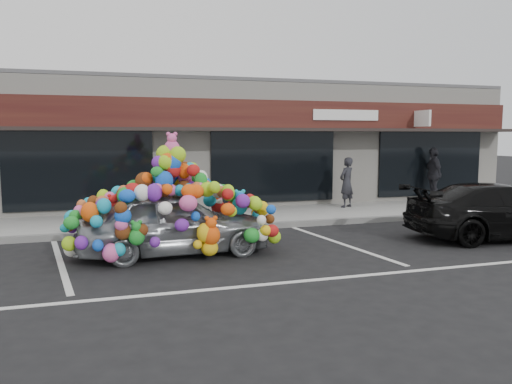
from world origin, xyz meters
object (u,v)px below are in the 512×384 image
object	(u,v)px
black_sedan	(503,211)
toy_car	(174,215)
pedestrian_c	(433,174)
pedestrian_a	(347,182)

from	to	relation	value
black_sedan	toy_car	bearing A→B (deg)	93.52
black_sedan	pedestrian_c	xyz separation A→B (m)	(2.04, 5.43, 0.43)
toy_car	black_sedan	distance (m)	7.77
toy_car	black_sedan	xyz separation A→B (m)	(7.74, -0.69, -0.17)
toy_car	pedestrian_a	world-z (taller)	toy_car
pedestrian_a	pedestrian_c	distance (m)	3.66
toy_car	pedestrian_a	bearing A→B (deg)	-57.61
black_sedan	pedestrian_c	size ratio (longest dim) A/B	2.43
pedestrian_c	toy_car	bearing A→B (deg)	-52.92
toy_car	pedestrian_a	xyz separation A→B (m)	(6.15, 4.24, 0.13)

